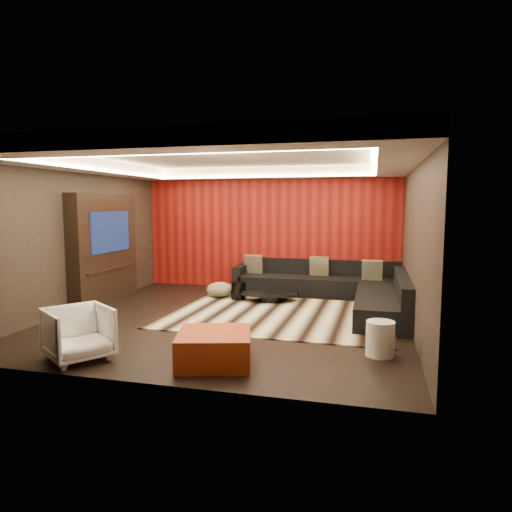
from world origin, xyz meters
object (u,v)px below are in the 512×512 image
(white_side_table, at_px, (380,339))
(orange_ottoman, at_px, (214,348))
(coffee_table, at_px, (270,296))
(drum_stool, at_px, (238,290))
(armchair, at_px, (79,333))
(sectional_sofa, at_px, (339,290))

(white_side_table, xyz_separation_m, orange_ottoman, (-2.02, -0.81, -0.03))
(coffee_table, distance_m, white_side_table, 3.61)
(drum_stool, xyz_separation_m, armchair, (-0.92, -4.06, 0.14))
(white_side_table, bearing_deg, coffee_table, 126.55)
(orange_ottoman, xyz_separation_m, sectional_sofa, (1.26, 4.05, 0.06))
(orange_ottoman, distance_m, armchair, 1.76)
(drum_stool, xyz_separation_m, orange_ottoman, (0.81, -3.74, -0.00))
(coffee_table, bearing_deg, armchair, -111.63)
(coffee_table, xyz_separation_m, sectional_sofa, (1.38, 0.34, 0.14))
(drum_stool, relative_size, orange_ottoman, 0.40)
(coffee_table, height_order, white_side_table, white_side_table)
(drum_stool, relative_size, sectional_sofa, 0.10)
(drum_stool, height_order, white_side_table, white_side_table)
(coffee_table, relative_size, drum_stool, 3.30)
(orange_ottoman, relative_size, armchair, 1.18)
(white_side_table, relative_size, orange_ottoman, 0.52)
(drum_stool, xyz_separation_m, white_side_table, (2.83, -2.93, 0.03))
(sectional_sofa, bearing_deg, drum_stool, -171.48)
(coffee_table, height_order, sectional_sofa, sectional_sofa)
(armchair, bearing_deg, coffee_table, 13.62)
(coffee_table, height_order, orange_ottoman, orange_ottoman)
(coffee_table, bearing_deg, drum_stool, 177.58)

